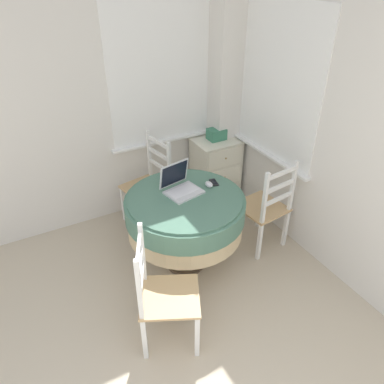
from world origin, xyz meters
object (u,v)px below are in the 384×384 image
(computer_mouse, at_px, (209,184))
(dining_chair_near_right_window, at_px, (265,208))
(dining_chair_camera_near, at_px, (163,295))
(dining_chair_near_back_window, at_px, (149,184))
(cell_phone, at_px, (214,182))
(storage_box, at_px, (217,134))
(corner_cabinet, at_px, (215,169))
(laptop, at_px, (180,186))
(round_dining_table, at_px, (185,213))

(computer_mouse, bearing_deg, dining_chair_near_right_window, -17.32)
(dining_chair_near_right_window, bearing_deg, dining_chair_camera_near, -158.58)
(dining_chair_near_back_window, bearing_deg, cell_phone, -64.64)
(computer_mouse, distance_m, dining_chair_near_back_window, 0.87)
(dining_chair_near_back_window, bearing_deg, storage_box, 5.90)
(dining_chair_near_back_window, distance_m, corner_cabinet, 0.87)
(dining_chair_near_back_window, bearing_deg, dining_chair_near_right_window, -48.84)
(cell_phone, height_order, dining_chair_camera_near, dining_chair_camera_near)
(laptop, bearing_deg, computer_mouse, -12.45)
(computer_mouse, distance_m, corner_cabinet, 1.09)
(dining_chair_near_back_window, distance_m, dining_chair_near_right_window, 1.22)
(laptop, distance_m, computer_mouse, 0.26)
(round_dining_table, distance_m, dining_chair_near_right_window, 0.82)
(laptop, height_order, corner_cabinet, laptop)
(computer_mouse, distance_m, storage_box, 1.03)
(round_dining_table, height_order, computer_mouse, computer_mouse)
(dining_chair_near_right_window, distance_m, storage_box, 1.07)
(dining_chair_near_back_window, bearing_deg, computer_mouse, -70.28)
(dining_chair_near_back_window, xyz_separation_m, storage_box, (0.87, 0.09, 0.35))
(computer_mouse, relative_size, dining_chair_near_right_window, 0.09)
(laptop, distance_m, storage_box, 1.16)
(laptop, xyz_separation_m, dining_chair_near_back_window, (-0.02, 0.70, -0.36))
(cell_phone, bearing_deg, laptop, 175.72)
(round_dining_table, bearing_deg, computer_mouse, 11.11)
(laptop, bearing_deg, corner_cabinet, 42.42)
(dining_chair_near_back_window, relative_size, storage_box, 5.00)
(cell_phone, distance_m, corner_cabinet, 1.03)
(cell_phone, height_order, dining_chair_near_back_window, dining_chair_near_back_window)
(round_dining_table, distance_m, computer_mouse, 0.33)
(cell_phone, relative_size, dining_chair_camera_near, 0.13)
(cell_phone, relative_size, storage_box, 0.67)
(cell_phone, bearing_deg, dining_chair_near_right_window, -23.22)
(cell_phone, bearing_deg, dining_chair_camera_near, -139.96)
(cell_phone, distance_m, dining_chair_camera_near, 1.15)
(round_dining_table, height_order, corner_cabinet, round_dining_table)
(laptop, height_order, dining_chair_near_back_window, laptop)
(corner_cabinet, bearing_deg, computer_mouse, -125.49)
(computer_mouse, bearing_deg, corner_cabinet, 54.51)
(computer_mouse, height_order, dining_chair_near_right_window, dining_chair_near_right_window)
(corner_cabinet, bearing_deg, round_dining_table, -134.25)
(round_dining_table, bearing_deg, dining_chair_near_right_window, -8.11)
(storage_box, bearing_deg, round_dining_table, -133.99)
(round_dining_table, height_order, laptop, laptop)
(corner_cabinet, bearing_deg, dining_chair_camera_near, -132.17)
(corner_cabinet, bearing_deg, laptop, -137.58)
(laptop, bearing_deg, storage_box, 42.76)
(dining_chair_near_back_window, distance_m, storage_box, 0.94)
(laptop, distance_m, dining_chair_near_back_window, 0.79)
(cell_phone, bearing_deg, computer_mouse, -156.28)
(laptop, relative_size, storage_box, 1.79)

